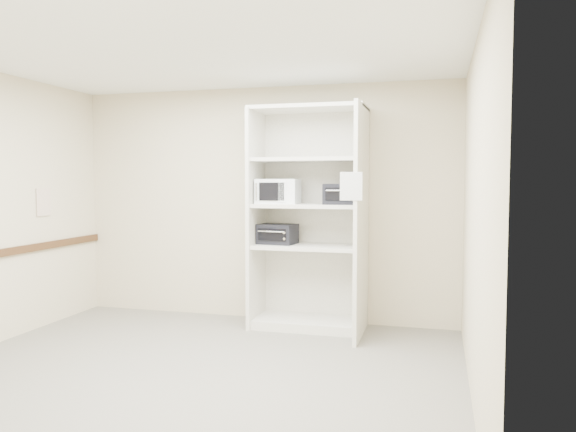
% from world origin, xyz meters
% --- Properties ---
extents(floor, '(4.50, 4.00, 0.01)m').
position_xyz_m(floor, '(0.00, 0.00, 0.00)').
color(floor, slate).
rests_on(floor, ground).
extents(ceiling, '(4.50, 4.00, 0.01)m').
position_xyz_m(ceiling, '(0.00, 0.00, 2.70)').
color(ceiling, white).
extents(wall_back, '(4.50, 0.02, 2.70)m').
position_xyz_m(wall_back, '(0.00, 2.00, 1.35)').
color(wall_back, beige).
rests_on(wall_back, ground).
extents(wall_front, '(4.50, 0.02, 2.70)m').
position_xyz_m(wall_front, '(0.00, -2.00, 1.35)').
color(wall_front, beige).
rests_on(wall_front, ground).
extents(wall_right, '(0.02, 4.00, 2.70)m').
position_xyz_m(wall_right, '(2.25, 0.00, 1.35)').
color(wall_right, beige).
rests_on(wall_right, ground).
extents(shelving_unit, '(1.24, 0.92, 2.42)m').
position_xyz_m(shelving_unit, '(0.67, 1.70, 1.13)').
color(shelving_unit, silver).
rests_on(shelving_unit, floor).
extents(microwave, '(0.46, 0.36, 0.27)m').
position_xyz_m(microwave, '(0.28, 1.68, 1.51)').
color(microwave, white).
rests_on(microwave, shelving_unit).
extents(toaster_oven_upper, '(0.39, 0.30, 0.22)m').
position_xyz_m(toaster_oven_upper, '(0.99, 1.66, 1.48)').
color(toaster_oven_upper, black).
rests_on(toaster_oven_upper, shelving_unit).
extents(toaster_oven_lower, '(0.43, 0.35, 0.22)m').
position_xyz_m(toaster_oven_lower, '(0.27, 1.70, 1.03)').
color(toaster_oven_lower, black).
rests_on(toaster_oven_lower, shelving_unit).
extents(paper_sign, '(0.21, 0.01, 0.27)m').
position_xyz_m(paper_sign, '(1.18, 1.07, 1.57)').
color(paper_sign, white).
rests_on(paper_sign, shelving_unit).
extents(wall_poster, '(0.01, 0.22, 0.31)m').
position_xyz_m(wall_poster, '(-2.24, 1.02, 1.39)').
color(wall_poster, white).
rests_on(wall_poster, wall_left).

